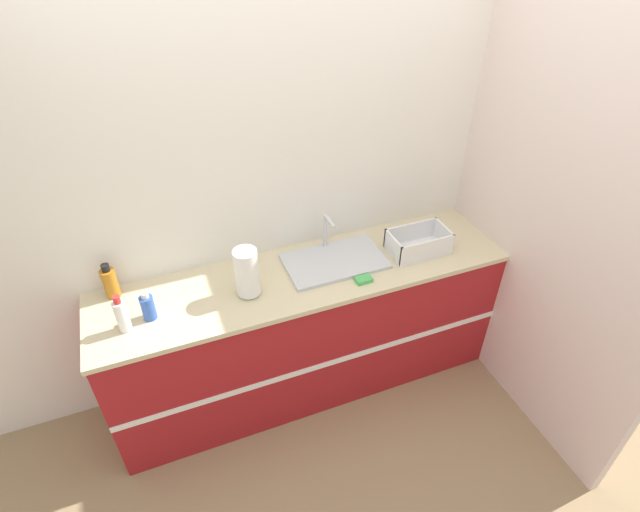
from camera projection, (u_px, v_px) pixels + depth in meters
ground_plane at (323, 411)px, 3.11m from camera, size 12.00×12.00×0.00m
wall_back at (285, 185)px, 2.75m from camera, size 4.72×0.06×2.60m
wall_right at (498, 172)px, 2.87m from camera, size 0.06×2.55×2.60m
counter_cabinet at (307, 330)px, 3.04m from camera, size 2.34×0.57×0.90m
sink at (334, 259)px, 2.84m from camera, size 0.56×0.34×0.24m
paper_towel_roll at (247, 273)px, 2.55m from camera, size 0.12×0.12×0.28m
dish_rack at (418, 244)px, 2.90m from camera, size 0.34×0.20×0.13m
bottle_white_spray at (122, 315)px, 2.37m from camera, size 0.06×0.06×0.21m
bottle_amber at (110, 282)px, 2.57m from camera, size 0.07×0.07×0.20m
bottle_blue at (148, 307)px, 2.45m from camera, size 0.07×0.07×0.16m
sponge at (364, 279)px, 2.71m from camera, size 0.09×0.06×0.02m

